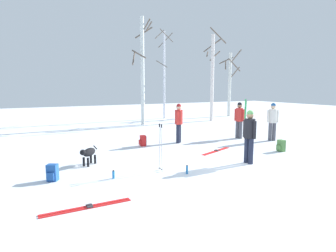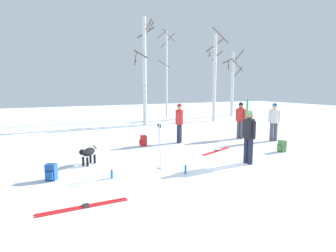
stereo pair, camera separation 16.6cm
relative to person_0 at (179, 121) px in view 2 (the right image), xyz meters
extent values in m
plane|color=white|center=(-0.62, -4.22, -0.98)|extent=(60.00, 60.00, 0.00)
cylinder|color=#1E2338|center=(0.07, 0.06, -0.57)|extent=(0.16, 0.16, 0.82)
cylinder|color=#1E2338|center=(-0.07, -0.06, -0.57)|extent=(0.16, 0.16, 0.82)
cylinder|color=red|center=(0.00, 0.00, 0.15)|extent=(0.34, 0.34, 0.62)
sphere|color=beige|center=(0.00, 0.00, 0.57)|extent=(0.22, 0.22, 0.22)
sphere|color=#B22626|center=(0.00, 0.00, 0.63)|extent=(0.21, 0.21, 0.21)
cylinder|color=red|center=(0.16, 0.14, 0.13)|extent=(0.10, 0.10, 0.56)
cylinder|color=red|center=(-0.16, -0.14, 0.13)|extent=(0.10, 0.10, 0.56)
cylinder|color=#4C4C56|center=(4.11, -1.55, -0.57)|extent=(0.16, 0.16, 0.82)
cylinder|color=#4C4C56|center=(3.95, -1.46, -0.57)|extent=(0.16, 0.16, 0.82)
cylinder|color=silver|center=(4.03, -1.51, 0.15)|extent=(0.34, 0.34, 0.62)
sphere|color=beige|center=(4.03, -1.51, 0.57)|extent=(0.22, 0.22, 0.22)
sphere|color=#265999|center=(4.03, -1.51, 0.63)|extent=(0.21, 0.21, 0.21)
cylinder|color=silver|center=(4.22, -1.61, 0.13)|extent=(0.10, 0.10, 0.56)
cylinder|color=silver|center=(3.85, -1.41, 0.13)|extent=(0.10, 0.10, 0.56)
cylinder|color=#1E2338|center=(0.32, -4.08, -0.57)|extent=(0.16, 0.16, 0.82)
cylinder|color=#1E2338|center=(0.31, -3.90, -0.57)|extent=(0.16, 0.16, 0.82)
cylinder|color=black|center=(0.31, -3.99, 0.15)|extent=(0.34, 0.34, 0.62)
sphere|color=#997051|center=(0.31, -3.99, 0.57)|extent=(0.22, 0.22, 0.22)
sphere|color=#4C8C4C|center=(0.31, -3.99, 0.63)|extent=(0.21, 0.21, 0.21)
cylinder|color=black|center=(0.33, -4.20, 0.13)|extent=(0.10, 0.10, 0.56)
cylinder|color=black|center=(0.30, -3.78, 0.13)|extent=(0.10, 0.10, 0.56)
cylinder|color=#4C4C56|center=(3.04, -0.29, -0.57)|extent=(0.16, 0.16, 0.82)
cylinder|color=#4C4C56|center=(3.09, -0.46, -0.57)|extent=(0.16, 0.16, 0.82)
cylinder|color=red|center=(3.07, -0.38, 0.15)|extent=(0.34, 0.34, 0.62)
sphere|color=#997051|center=(3.07, -0.38, 0.57)|extent=(0.22, 0.22, 0.22)
sphere|color=black|center=(3.07, -0.38, 0.63)|extent=(0.21, 0.21, 0.21)
cylinder|color=red|center=(3.01, -0.18, 0.13)|extent=(0.10, 0.10, 0.56)
cylinder|color=red|center=(3.13, -0.58, 0.13)|extent=(0.10, 0.10, 0.56)
ellipsoid|color=black|center=(-4.27, -1.83, -0.57)|extent=(0.58, 0.58, 0.26)
sphere|color=black|center=(-4.51, -2.06, -0.51)|extent=(0.18, 0.18, 0.18)
ellipsoid|color=black|center=(-4.55, -2.10, -0.53)|extent=(0.11, 0.11, 0.06)
cylinder|color=black|center=(-4.01, -1.58, -0.49)|extent=(0.16, 0.16, 0.17)
cylinder|color=black|center=(-4.35, -2.02, -0.84)|extent=(0.07, 0.07, 0.28)
cylinder|color=black|center=(-4.46, -1.91, -0.84)|extent=(0.07, 0.07, 0.28)
cylinder|color=black|center=(-4.07, -1.75, -0.84)|extent=(0.07, 0.07, 0.28)
cylinder|color=black|center=(-4.18, -1.64, -0.84)|extent=(0.07, 0.07, 0.28)
cube|color=green|center=(4.22, 0.47, -0.12)|extent=(0.13, 0.03, 1.72)
cube|color=green|center=(4.22, 0.47, 0.78)|extent=(0.06, 0.02, 0.10)
cube|color=green|center=(4.16, 0.46, -0.12)|extent=(0.13, 0.03, 1.72)
cube|color=green|center=(4.16, 0.46, 0.78)|extent=(0.06, 0.02, 0.10)
cube|color=red|center=(0.45, -2.17, -0.97)|extent=(1.66, 0.71, 0.02)
cube|color=#333338|center=(0.50, -2.15, -0.95)|extent=(0.13, 0.10, 0.03)
cube|color=red|center=(0.42, -2.08, -0.97)|extent=(1.66, 0.71, 0.02)
cube|color=#333338|center=(0.46, -2.06, -0.95)|extent=(0.13, 0.10, 0.03)
cube|color=red|center=(-5.04, -5.13, -0.97)|extent=(1.85, 0.10, 0.02)
cube|color=#333338|center=(-4.99, -5.13, -0.95)|extent=(0.12, 0.06, 0.03)
cube|color=red|center=(-5.04, -5.03, -0.97)|extent=(1.85, 0.10, 0.02)
cube|color=#333338|center=(-4.99, -5.03, -0.95)|extent=(0.12, 0.06, 0.03)
cylinder|color=#B2B2BC|center=(-2.57, -3.40, -0.34)|extent=(0.02, 0.10, 1.29)
cylinder|color=black|center=(-2.57, -3.40, 0.36)|extent=(0.04, 0.04, 0.10)
cylinder|color=black|center=(-2.57, -3.40, -0.91)|extent=(0.07, 0.07, 0.01)
cylinder|color=#B2B2BC|center=(-2.57, -3.53, -0.34)|extent=(0.02, 0.10, 1.29)
cylinder|color=black|center=(-2.57, -3.53, 0.36)|extent=(0.04, 0.04, 0.10)
cylinder|color=black|center=(-2.57, -3.53, -0.91)|extent=(0.07, 0.07, 0.01)
cube|color=#4C7F3F|center=(2.63, -3.26, -0.76)|extent=(0.22, 0.27, 0.44)
cube|color=#4C7F3F|center=(2.50, -3.26, -0.83)|extent=(0.07, 0.20, 0.20)
cube|color=black|center=(2.75, -3.20, -0.76)|extent=(0.03, 0.04, 0.37)
cube|color=black|center=(2.74, -3.34, -0.76)|extent=(0.03, 0.04, 0.37)
cube|color=red|center=(-1.64, 0.10, -0.76)|extent=(0.22, 0.28, 0.44)
cube|color=red|center=(-1.77, 0.12, -0.83)|extent=(0.08, 0.20, 0.20)
cube|color=black|center=(-1.52, 0.16, -0.76)|extent=(0.03, 0.04, 0.37)
cube|color=black|center=(-1.54, 0.02, -0.76)|extent=(0.03, 0.04, 0.37)
cube|color=#1E4C99|center=(-5.47, -2.93, -0.76)|extent=(0.33, 0.31, 0.44)
cube|color=#1E4C99|center=(-5.53, -3.04, -0.83)|extent=(0.20, 0.15, 0.20)
cube|color=black|center=(-5.47, -2.80, -0.76)|extent=(0.04, 0.04, 0.37)
cube|color=black|center=(-5.35, -2.87, -0.76)|extent=(0.04, 0.04, 0.37)
cylinder|color=#1E72BF|center=(-4.00, -3.49, -0.88)|extent=(0.07, 0.07, 0.20)
cylinder|color=black|center=(-4.00, -3.49, -0.77)|extent=(0.04, 0.04, 0.02)
cylinder|color=#1E72BF|center=(-2.02, -4.04, -0.86)|extent=(0.06, 0.06, 0.23)
cylinder|color=black|center=(-2.02, -4.04, -0.74)|extent=(0.04, 0.04, 0.02)
cylinder|color=silver|center=(0.94, 6.28, 2.37)|extent=(0.24, 0.24, 6.71)
cylinder|color=brown|center=(0.46, 6.53, 3.20)|extent=(0.61, 1.04, 0.92)
cylinder|color=brown|center=(0.59, 5.98, 3.41)|extent=(0.69, 0.78, 0.57)
cylinder|color=brown|center=(1.39, 6.26, 5.16)|extent=(0.11, 0.94, 0.48)
cylinder|color=brown|center=(1.24, 6.74, 4.85)|extent=(1.01, 0.70, 0.71)
cylinder|color=brown|center=(1.27, 6.38, 5.23)|extent=(0.31, 0.75, 0.77)
cylinder|color=silver|center=(3.81, 8.93, 2.27)|extent=(0.15, 0.15, 6.50)
cylinder|color=brown|center=(3.75, 8.43, 5.12)|extent=(1.04, 0.17, 0.91)
cylinder|color=brown|center=(4.14, 9.38, 4.94)|extent=(0.95, 0.73, 1.10)
cylinder|color=brown|center=(3.65, 9.38, 5.34)|extent=(0.95, 0.36, 0.77)
cylinder|color=brown|center=(3.46, 8.65, 3.10)|extent=(0.63, 0.74, 0.56)
cylinder|color=silver|center=(6.14, 6.03, 2.03)|extent=(0.24, 0.24, 6.02)
cylinder|color=brown|center=(6.49, 6.55, 4.38)|extent=(1.12, 0.81, 0.98)
cylinder|color=brown|center=(6.47, 6.22, 3.61)|extent=(0.48, 0.75, 0.67)
cylinder|color=brown|center=(5.85, 6.27, 3.70)|extent=(0.57, 0.65, 0.46)
cylinder|color=brown|center=(6.10, 5.40, 4.86)|extent=(1.32, 0.15, 1.01)
cylinder|color=silver|center=(9.34, 8.02, 1.59)|extent=(0.25, 0.25, 5.15)
cylinder|color=brown|center=(9.86, 8.17, 2.47)|extent=(0.40, 1.12, 1.16)
cylinder|color=brown|center=(9.42, 8.64, 3.59)|extent=(1.28, 0.25, 0.62)
cylinder|color=brown|center=(9.31, 7.46, 3.15)|extent=(1.19, 0.15, 1.01)
cylinder|color=brown|center=(9.94, 8.00, 3.93)|extent=(0.13, 1.25, 0.93)
cylinder|color=brown|center=(9.05, 8.24, 3.17)|extent=(0.54, 0.67, 0.77)
camera|label=1|loc=(-6.17, -10.83, 1.49)|focal=30.92mm
camera|label=2|loc=(-6.02, -10.91, 1.49)|focal=30.92mm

